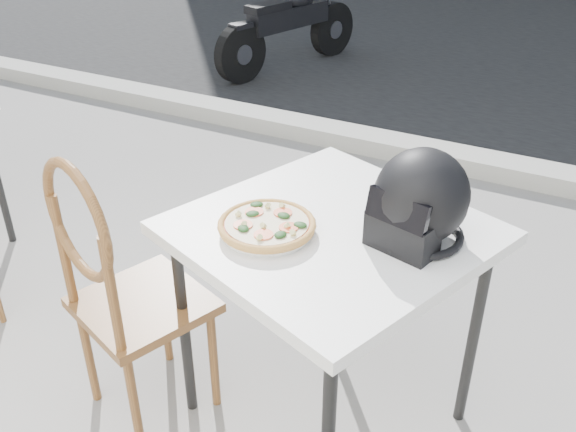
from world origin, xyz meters
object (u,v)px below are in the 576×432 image
at_px(motorcycle, 289,28).
at_px(pizza, 267,224).
at_px(helmet, 419,202).
at_px(cafe_chair_main, 118,282).
at_px(plate, 267,230).
at_px(cafe_table_main, 331,247).

bearing_deg(motorcycle, pizza, -45.96).
xyz_separation_m(pizza, helmet, (0.43, 0.19, 0.10)).
distance_m(helmet, motorcycle, 4.53).
relative_size(helmet, cafe_chair_main, 0.33).
relative_size(pizza, cafe_chair_main, 0.32).
relative_size(plate, motorcycle, 0.17).
distance_m(helmet, cafe_chair_main, 1.05).
bearing_deg(cafe_table_main, cafe_chair_main, -152.86).
distance_m(plate, pizza, 0.02).
bearing_deg(cafe_chair_main, pizza, -136.59).
xyz_separation_m(helmet, motorcycle, (-2.42, 3.79, -0.59)).
relative_size(plate, pizza, 0.83).
bearing_deg(pizza, cafe_table_main, 37.31).
distance_m(plate, cafe_chair_main, 0.57).
height_order(plate, pizza, pizza).
bearing_deg(cafe_chair_main, motorcycle, -49.77).
xyz_separation_m(plate, pizza, (0.00, 0.00, 0.02)).
relative_size(cafe_table_main, cafe_chair_main, 1.03).
xyz_separation_m(helmet, cafe_chair_main, (-0.91, -0.39, -0.36)).
relative_size(cafe_chair_main, motorcycle, 0.65).
bearing_deg(motorcycle, cafe_chair_main, -52.67).
distance_m(plate, motorcycle, 4.47).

